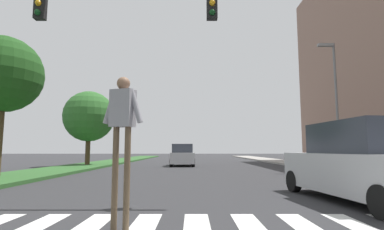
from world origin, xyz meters
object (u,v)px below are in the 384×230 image
(tree_mid, at_px, (4,75))
(tree_far, at_px, (90,117))
(street_lamp_right, at_px, (336,93))
(sedan_midblock, at_px, (183,156))
(pedestrian_performer, at_px, (124,126))
(suv_crossing, at_px, (362,164))
(traffic_light_gantry, at_px, (38,33))

(tree_mid, bearing_deg, tree_far, 88.16)
(tree_mid, bearing_deg, street_lamp_right, 14.81)
(sedan_midblock, bearing_deg, tree_mid, -124.48)
(pedestrian_performer, bearing_deg, tree_far, 110.70)
(street_lamp_right, height_order, sedan_midblock, street_lamp_right)
(pedestrian_performer, bearing_deg, tree_mid, 132.05)
(tree_mid, height_order, sedan_midblock, tree_mid)
(suv_crossing, relative_size, sedan_midblock, 1.13)
(tree_far, xyz_separation_m, pedestrian_performer, (6.92, -18.31, -2.20))
(tree_far, bearing_deg, street_lamp_right, -19.43)
(street_lamp_right, bearing_deg, traffic_light_gantry, -141.81)
(traffic_light_gantry, bearing_deg, street_lamp_right, 38.19)
(tree_far, relative_size, suv_crossing, 1.19)
(pedestrian_performer, relative_size, sedan_midblock, 0.59)
(street_lamp_right, distance_m, pedestrian_performer, 16.02)
(tree_far, bearing_deg, tree_mid, -91.84)
(traffic_light_gantry, xyz_separation_m, street_lamp_right, (12.53, 9.86, 0.26))
(street_lamp_right, bearing_deg, tree_far, 160.57)
(traffic_light_gantry, bearing_deg, tree_far, 104.23)
(pedestrian_performer, relative_size, suv_crossing, 0.52)
(tree_mid, distance_m, sedan_midblock, 13.98)
(street_lamp_right, distance_m, sedan_midblock, 11.98)
(traffic_light_gantry, xyz_separation_m, sedan_midblock, (3.31, 16.50, -3.54))
(tree_far, height_order, suv_crossing, tree_far)
(tree_mid, distance_m, suv_crossing, 14.19)
(traffic_light_gantry, height_order, suv_crossing, traffic_light_gantry)
(suv_crossing, distance_m, sedan_midblock, 17.25)
(pedestrian_performer, bearing_deg, street_lamp_right, 52.47)
(tree_mid, xyz_separation_m, street_lamp_right, (16.84, 4.45, 0.01))
(traffic_light_gantry, bearing_deg, suv_crossing, -0.18)
(traffic_light_gantry, xyz_separation_m, suv_crossing, (8.28, -0.03, -3.41))
(suv_crossing, bearing_deg, tree_far, 127.96)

